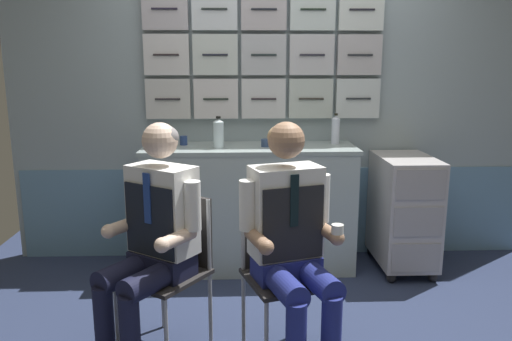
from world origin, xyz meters
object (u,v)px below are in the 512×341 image
Objects in this scene: folding_chair_left at (174,255)px; paper_cup_blue at (266,143)px; service_trolley at (404,209)px; crew_member_right at (292,235)px; water_bottle_short at (219,133)px; folding_chair_right at (279,257)px; crew_member_left at (152,233)px.

folding_chair_left is 12.74× the size of paper_cup_blue.
crew_member_right is at bearing -129.00° from service_trolley.
water_bottle_short is at bearing -173.12° from paper_cup_blue.
crew_member_right is (0.05, -0.15, 0.18)m from folding_chair_right.
water_bottle_short is (-1.41, 0.02, 0.59)m from service_trolley.
water_bottle_short reaches higher than folding_chair_left.
folding_chair_right is 1.27m from water_bottle_short.
paper_cup_blue is at bearing 61.42° from crew_member_left.
crew_member_right reaches higher than folding_chair_left.
crew_member_left is at bearing -174.06° from folding_chair_right.
crew_member_left is 1.41m from paper_cup_blue.
water_bottle_short is (-0.36, 1.10, 0.53)m from folding_chair_right.
service_trolley is 2.08m from crew_member_left.
crew_member_left reaches higher than folding_chair_right.
service_trolley is at bearing 51.00° from crew_member_right.
paper_cup_blue reaches higher than service_trolley.
water_bottle_short is 0.36m from paper_cup_blue.
water_bottle_short is (0.22, 1.04, 0.53)m from folding_chair_left.
folding_chair_left is (-1.63, -1.02, 0.06)m from service_trolley.
water_bottle_short is 3.49× the size of paper_cup_blue.
folding_chair_left is at bearing 173.87° from folding_chair_right.
crew_member_right reaches higher than folding_chair_right.
folding_chair_right is (0.58, -0.06, 0.00)m from folding_chair_left.
water_bottle_short is at bearing 108.09° from crew_member_right.
paper_cup_blue is (0.57, 1.08, 0.46)m from folding_chair_left.
crew_member_left is (-0.09, -0.13, 0.17)m from folding_chair_left.
crew_member_left is at bearing 173.42° from crew_member_right.
crew_member_right is 5.47× the size of water_bottle_short.
crew_member_right reaches higher than water_bottle_short.
service_trolley is 1.51m from folding_chair_right.
paper_cup_blue reaches higher than folding_chair_left.
crew_member_left reaches higher than paper_cup_blue.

